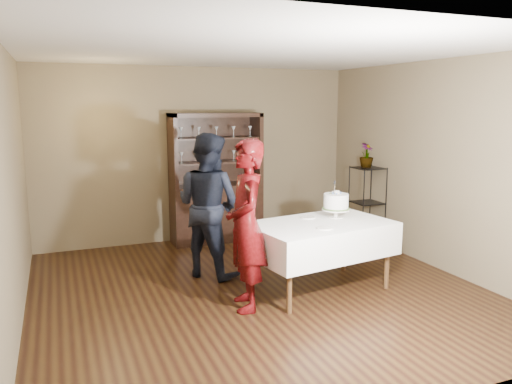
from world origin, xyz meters
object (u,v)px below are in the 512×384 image
Objects in this scene: woman at (246,225)px; potted_plant at (367,155)px; china_hutch at (216,199)px; man at (208,205)px; plant_etagere at (367,202)px; cake_table at (320,238)px; cake at (336,203)px.

woman is 4.89× the size of potted_plant.
china_hutch reaches higher than man.
woman is (-2.58, -1.59, 0.25)m from plant_etagere.
china_hutch is 1.11× the size of man.
cake_table is at bearing -137.38° from potted_plant.
china_hutch is 5.44× the size of potted_plant.
potted_plant reaches higher than plant_etagere.
plant_etagere is at bearing -71.20° from potted_plant.
woman is at bearing -165.50° from cake.
cake_table is at bearing -79.15° from china_hutch.
china_hutch reaches higher than woman.
cake is at bearing -71.73° from china_hutch.
potted_plant is (-0.01, 0.04, 0.72)m from plant_etagere.
china_hutch is 2.33m from plant_etagere.
cake is 1.88m from potted_plant.
cake_table is at bearing -172.15° from man.
plant_etagere is 1.86m from cake.
man is (-0.07, 1.15, -0.00)m from woman.
man reaches higher than potted_plant.
woman reaches higher than plant_etagere.
cake is (0.77, -2.32, 0.32)m from china_hutch.
woman is at bearing -100.72° from china_hutch.
woman is (-0.50, -2.65, 0.23)m from china_hutch.
potted_plant reaches higher than cake.
cake_table is (-1.61, -1.43, -0.04)m from plant_etagere.
plant_etagere is 2.70m from man.
cake_table is at bearing -138.40° from plant_etagere.
man is (-1.05, 0.98, 0.28)m from cake_table.
china_hutch is at bearing -59.94° from man.
cake reaches higher than cake_table.
potted_plant is at bearing -118.62° from man.
china_hutch reaches higher than plant_etagere.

